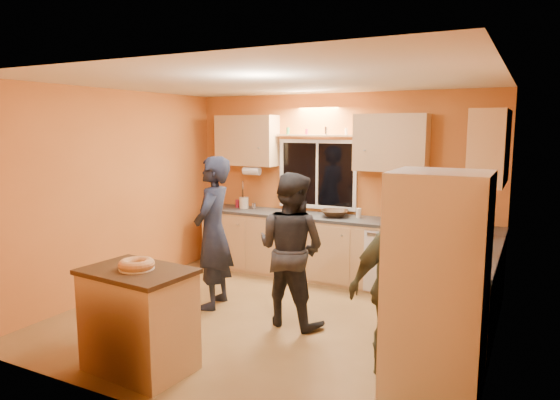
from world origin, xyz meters
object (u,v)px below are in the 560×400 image
Objects in this scene: refrigerator at (437,287)px; island at (139,319)px; person_left at (213,232)px; person_right at (394,285)px; person_center at (291,249)px.

island is (-2.38, -0.73, -0.44)m from refrigerator.
refrigerator is 2.85m from person_left.
refrigerator reaches higher than island.
refrigerator is at bearing -86.96° from person_right.
person_left is at bearing 106.08° from person_right.
person_center is (1.05, -0.06, -0.07)m from person_left.
person_left reaches higher than person_center.
refrigerator is 0.46m from person_right.
person_left is (-0.33, 1.61, 0.43)m from island.
refrigerator is 1.82× the size of island.
person_center reaches higher than island.
refrigerator is at bearing 58.93° from person_left.
island is 0.62× the size of person_right.
island is 1.75m from person_center.
person_center is (-1.66, 0.83, -0.07)m from refrigerator.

